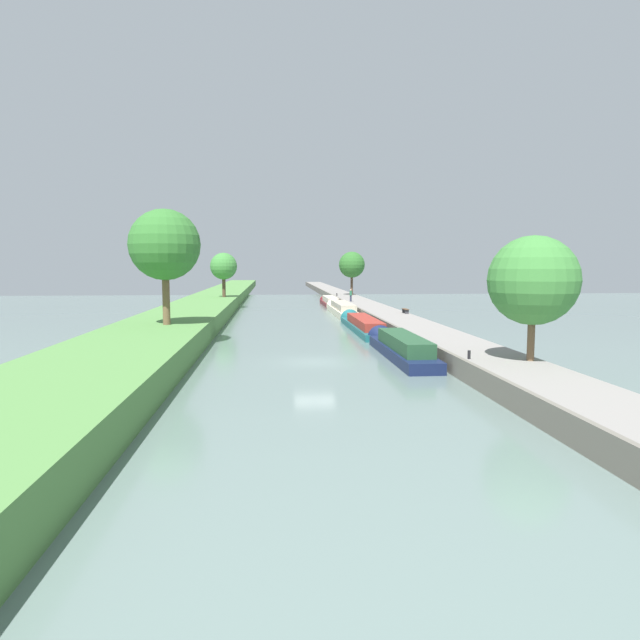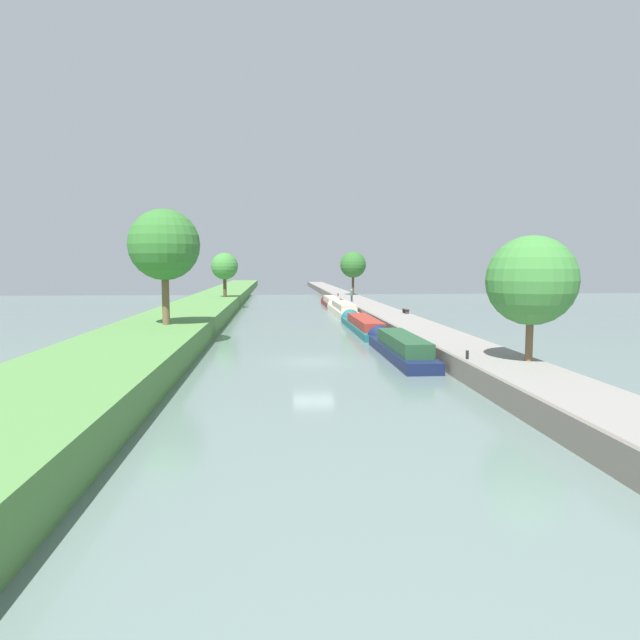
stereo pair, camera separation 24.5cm
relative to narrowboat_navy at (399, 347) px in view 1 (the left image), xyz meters
name	(u,v)px [view 1 (the left image)]	position (x,y,z in m)	size (l,w,h in m)	color
ground_plane	(315,362)	(-5.76, -1.91, -0.62)	(160.00, 160.00, 0.00)	slate
left_grassy_bank	(133,351)	(-16.73, -1.91, 0.20)	(7.15, 260.00, 1.64)	#518442
right_towpath	(462,351)	(3.63, -1.91, -0.08)	(4.01, 260.00, 1.08)	gray
stone_quay	(430,351)	(1.50, -1.91, -0.06)	(0.25, 260.00, 1.13)	#6B665B
narrowboat_navy	(399,347)	(0.00, 0.00, 0.00)	(2.10, 13.59, 2.20)	#141E42
narrowboat_teal	(362,324)	(-0.11, 14.94, -0.10)	(2.14, 16.52, 2.03)	#195B60
narrowboat_cream	(341,309)	(0.05, 31.77, 0.01)	(2.19, 16.49, 2.17)	beige
narrowboat_maroon	(329,302)	(0.13, 46.83, -0.07)	(1.91, 13.57, 2.00)	maroon
tree_rightbank_near	(533,281)	(4.90, -8.60, 4.59)	(4.58, 4.58, 6.43)	brown
tree_rightbank_midnear	(352,265)	(4.72, 55.67, 5.41)	(4.27, 4.27, 7.12)	#4C3828
tree_leftbank_downstream	(224,266)	(-14.94, 41.23, 5.19)	(3.65, 3.65, 6.03)	#4C3828
tree_leftbank_upstream	(165,245)	(-16.09, 5.53, 6.81)	(5.16, 5.16, 8.40)	brown
person_walking	(351,295)	(2.23, 39.05, 1.33)	(0.34, 0.34, 1.66)	#282D42
mooring_bollard_near	(469,355)	(1.93, -7.82, 0.68)	(0.16, 0.16, 0.45)	black
mooring_bollard_far	(337,295)	(1.93, 52.79, 0.68)	(0.16, 0.16, 0.45)	black
park_bench	(405,310)	(5.19, 19.96, 0.81)	(0.44, 1.50, 0.47)	#333338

